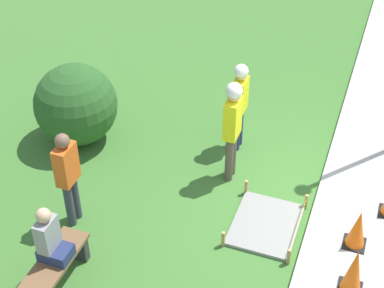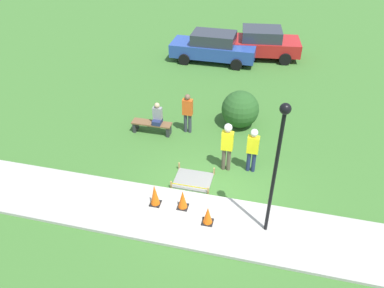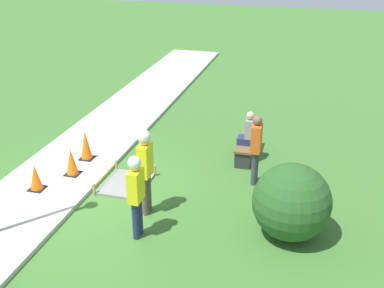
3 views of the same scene
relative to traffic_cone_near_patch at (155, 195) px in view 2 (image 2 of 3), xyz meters
name	(u,v)px [view 2 (image 2 of 3)]	position (x,y,z in m)	size (l,w,h in m)	color
ground_plane	(212,197)	(1.67, 0.81, -0.48)	(60.00, 60.00, 0.00)	#3D702D
sidewalk	(205,221)	(1.67, -0.33, -0.43)	(28.00, 2.27, 0.10)	#ADAAA3
wet_concrete_patch	(193,180)	(0.88, 1.44, -0.45)	(1.32, 1.07, 0.29)	gray
traffic_cone_near_patch	(155,195)	(0.00, 0.00, 0.00)	(0.34, 0.34, 0.78)	black
traffic_cone_far_patch	(183,199)	(0.88, 0.06, -0.05)	(0.34, 0.34, 0.67)	black
traffic_cone_sidewalk_edge	(208,215)	(1.77, -0.38, -0.09)	(0.34, 0.34, 0.60)	black
park_bench	(152,126)	(-1.44, 3.97, -0.15)	(1.62, 0.44, 0.49)	#2D2D33
person_seated_on_bench	(157,115)	(-1.19, 4.02, 0.35)	(0.36, 0.44, 0.89)	navy
worker_supervisor	(253,147)	(2.73, 2.48, 0.56)	(0.40, 0.25, 1.76)	navy
worker_assistant	(227,143)	(1.87, 2.35, 0.68)	(0.40, 0.28, 1.92)	brown
bystander_in_orange_shirt	(188,111)	(-0.05, 4.38, 0.49)	(0.40, 0.23, 1.72)	#383D47
lamppost_near	(278,155)	(3.48, -0.23, 2.35)	(0.28, 0.28, 4.22)	black
parked_car_blue	(213,47)	(-0.42, 11.78, 0.34)	(4.71, 2.03, 1.63)	#28479E
parked_car_red	(261,43)	(2.09, 12.98, 0.36)	(4.57, 2.62, 1.66)	red
shrub_rounded_near	(240,109)	(1.94, 5.37, 0.29)	(1.54, 1.54, 1.54)	#285623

